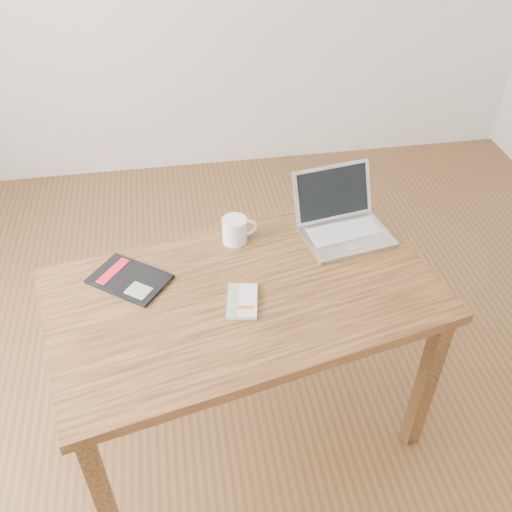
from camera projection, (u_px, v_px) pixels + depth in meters
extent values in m
plane|color=#52341C|center=(284.00, 391.00, 2.51)|extent=(4.00, 4.00, 0.00)
cube|color=#4E3017|center=(244.00, 296.00, 1.93)|extent=(1.42, 0.99, 0.04)
cube|color=#4E3017|center=(103.00, 496.00, 1.78)|extent=(0.07, 0.07, 0.71)
cube|color=#4E3017|center=(426.00, 383.00, 2.11)|extent=(0.07, 0.07, 0.71)
cube|color=#4E3017|center=(75.00, 351.00, 2.23)|extent=(0.07, 0.07, 0.71)
cube|color=#4E3017|center=(345.00, 277.00, 2.56)|extent=(0.07, 0.07, 0.71)
cube|color=beige|center=(242.00, 301.00, 1.87)|extent=(0.13, 0.18, 0.01)
cube|color=white|center=(242.00, 301.00, 1.87)|extent=(0.12, 0.17, 0.01)
cube|color=gray|center=(232.00, 299.00, 1.87)|extent=(0.06, 0.16, 0.00)
cube|color=#D75E0F|center=(245.00, 307.00, 1.84)|extent=(0.06, 0.03, 0.00)
cube|color=black|center=(130.00, 279.00, 1.95)|extent=(0.31, 0.29, 0.01)
cube|color=#B70D1C|center=(113.00, 271.00, 1.98)|extent=(0.12, 0.14, 0.00)
cube|color=gray|center=(138.00, 290.00, 1.90)|extent=(0.10, 0.10, 0.00)
cube|color=silver|center=(347.00, 237.00, 2.13)|extent=(0.35, 0.27, 0.01)
cube|color=silver|center=(344.00, 231.00, 2.15)|extent=(0.29, 0.16, 0.00)
cube|color=#BCBCC1|center=(356.00, 245.00, 2.08)|extent=(0.10, 0.06, 0.00)
cube|color=silver|center=(333.00, 192.00, 2.17)|extent=(0.33, 0.14, 0.20)
cube|color=black|center=(333.00, 193.00, 2.17)|extent=(0.29, 0.12, 0.17)
cylinder|color=white|center=(235.00, 230.00, 2.10)|extent=(0.09, 0.09, 0.10)
cylinder|color=black|center=(234.00, 220.00, 2.07)|extent=(0.08, 0.08, 0.01)
torus|color=white|center=(248.00, 228.00, 2.11)|extent=(0.07, 0.02, 0.07)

